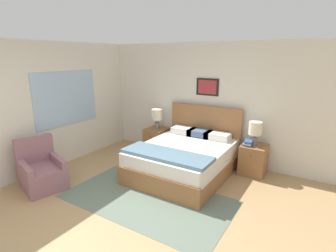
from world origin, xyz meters
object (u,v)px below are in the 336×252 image
Objects in this scene: nightstand_by_door at (253,159)px; table_lamp_near_window at (157,116)px; table_lamp_by_door at (255,130)px; bed at (184,158)px; armchair at (42,172)px; nightstand_near_window at (157,140)px.

table_lamp_near_window reaches higher than nightstand_by_door.
bed is at bearing -147.47° from table_lamp_by_door.
table_lamp_by_door reaches higher than nightstand_by_door.
armchair is 2.76m from table_lamp_near_window.
table_lamp_near_window is (-2.33, -0.01, 0.62)m from nightstand_by_door.
nightstand_near_window is at bearing 147.55° from bed.
nightstand_near_window and nightstand_by_door have the same top height.
nightstand_by_door is at bearing 145.84° from armchair.
nightstand_by_door is (2.35, 0.00, 0.00)m from nightstand_near_window.
table_lamp_by_door is (3.09, 2.57, 0.64)m from armchair.
bed is at bearing -32.65° from table_lamp_near_window.
armchair is 4.03m from nightstand_by_door.
bed is 1.39m from nightstand_by_door.
table_lamp_near_window is (0.78, 2.57, 0.64)m from armchair.
armchair is at bearing -106.80° from table_lamp_near_window.
nightstand_by_door is 2.41m from table_lamp_near_window.
armchair is at bearing -140.27° from table_lamp_by_door.
bed is at bearing -147.55° from nightstand_by_door.
armchair is 1.94× the size of table_lamp_by_door.
table_lamp_by_door reaches higher than nightstand_near_window.
armchair is (-1.93, -1.83, -0.05)m from bed.
table_lamp_by_door is at bearing -0.14° from nightstand_near_window.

